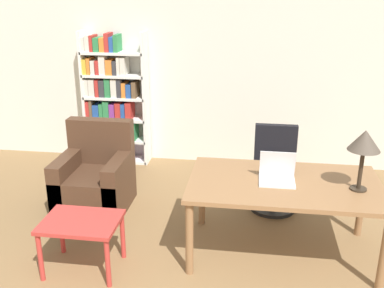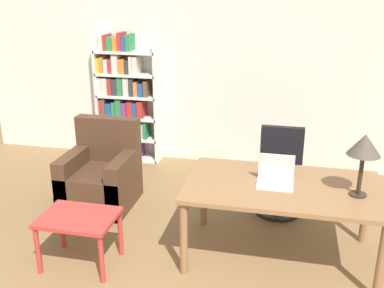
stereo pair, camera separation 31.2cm
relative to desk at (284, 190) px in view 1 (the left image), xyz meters
name	(u,v)px [view 1 (the left image)]	position (x,y,z in m)	size (l,w,h in m)	color
wall_back	(245,69)	(-0.46, 2.28, 0.69)	(8.00, 0.06, 2.70)	silver
desk	(284,190)	(0.00, 0.00, 0.00)	(1.74, 1.01, 0.74)	olive
laptop	(277,175)	(-0.07, 0.02, 0.14)	(0.32, 0.26, 0.27)	silver
table_lamp	(365,142)	(0.63, -0.07, 0.52)	(0.27, 0.27, 0.55)	#2D2319
office_chair	(274,172)	(-0.05, 0.96, -0.23)	(0.52, 0.52, 0.94)	black
side_table_blue	(81,227)	(-1.76, -0.51, -0.24)	(0.67, 0.51, 0.49)	#B2332D
armchair	(95,181)	(-2.06, 0.67, -0.34)	(0.76, 0.79, 0.97)	#472D1E
bookshelf	(112,102)	(-2.29, 2.09, 0.21)	(0.90, 0.28, 1.84)	white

